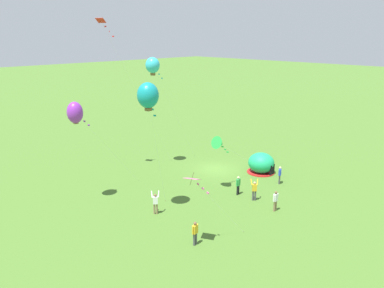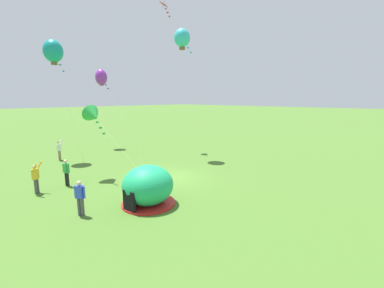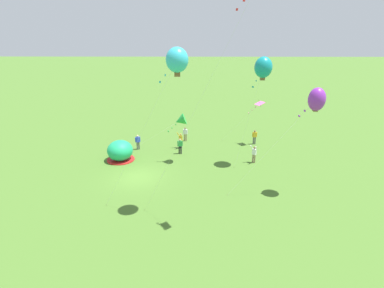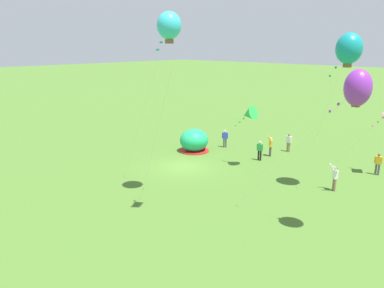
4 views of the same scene
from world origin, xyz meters
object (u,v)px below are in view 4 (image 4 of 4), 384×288
person_flying_kite (335,177)px  kite_purple (358,88)px  person_arms_raised (270,145)px  person_with_toddler (225,138)px  person_watching_sky (260,150)px  kite_cyan (169,26)px  person_near_tent (378,163)px  kite_green (249,114)px  kite_teal (349,49)px  popup_tent (194,141)px  person_center_field (289,142)px

person_flying_kite → kite_purple: kite_purple is taller
person_arms_raised → person_with_toddler: 4.80m
person_watching_sky → kite_cyan: 14.63m
person_watching_sky → kite_cyan: bearing=2.6°
person_near_tent → kite_cyan: bearing=-30.1°
kite_green → kite_teal: (0.47, 7.56, 5.10)m
person_watching_sky → person_flying_kite: bearing=73.2°
popup_tent → person_flying_kite: 13.65m
person_near_tent → kite_green: 10.50m
popup_tent → kite_purple: kite_purple is taller
person_watching_sky → kite_teal: (2.59, 7.73, 8.49)m
person_near_tent → popup_tent: bearing=-71.4°
kite_teal → kite_purple: kite_teal is taller
kite_purple → kite_teal: bearing=-153.5°
person_near_tent → person_with_toddler: size_ratio=1.00×
person_flying_kite → person_with_toddler: (-3.50, -12.37, -0.03)m
person_near_tent → person_center_field: bearing=-96.9°
person_arms_raised → kite_cyan: (12.59, 0.53, 9.76)m
person_near_tent → kite_green: size_ratio=0.22×
kite_cyan → person_center_field: bearing=-179.7°
person_watching_sky → kite_cyan: kite_cyan is taller
person_arms_raised → person_flying_kite: 8.60m
kite_purple → person_center_field: bearing=-140.7°
person_with_toddler → kite_cyan: (12.08, 5.30, 9.79)m
person_with_toddler → kite_teal: bearing=73.1°
kite_cyan → kite_teal: bearing=138.9°
person_center_field → person_near_tent: bearing=83.1°
person_near_tent → person_arms_raised: bearing=-80.8°
person_watching_sky → person_with_toddler: 4.95m
kite_cyan → kite_teal: kite_cyan is taller
person_flying_kite → person_near_tent: bearing=169.2°
person_watching_sky → kite_cyan: (10.86, 0.50, 9.79)m
popup_tent → person_watching_sky: popup_tent is taller
person_near_tent → kite_cyan: 18.90m
person_flying_kite → kite_purple: bearing=26.6°
kite_green → kite_cyan: kite_cyan is taller
kite_teal → person_watching_sky: bearing=-108.5°
popup_tent → person_near_tent: size_ratio=1.63×
popup_tent → person_flying_kite: size_ratio=1.49×
person_watching_sky → kite_purple: size_ratio=0.20×
kite_green → kite_teal: kite_teal is taller
person_flying_kite → kite_purple: 9.55m
person_flying_kite → kite_cyan: size_ratio=0.16×
person_with_toddler → kite_green: bearing=56.1°
person_center_field → kite_green: size_ratio=0.22×
person_arms_raised → person_watching_sky: (1.73, 0.03, -0.03)m
person_center_field → kite_cyan: bearing=0.3°
kite_cyan → person_watching_sky: bearing=-177.4°
person_near_tent → person_arms_raised: 8.75m
person_center_field → person_arms_raised: bearing=-10.6°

